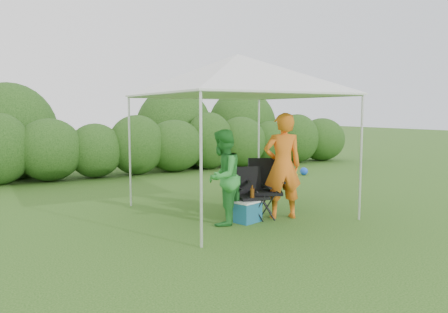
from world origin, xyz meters
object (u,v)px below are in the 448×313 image
woman (223,177)px  cooler (248,211)px  canopy (238,75)px  chair_left (250,190)px  man (283,166)px  chair_right (265,184)px

woman → cooler: bearing=129.7°
canopy → chair_left: 2.02m
man → cooler: 0.99m
man → woman: (-1.10, 0.15, -0.13)m
canopy → chair_left: canopy is taller
canopy → chair_right: 1.97m
cooler → chair_left: bearing=30.5°
chair_left → canopy: bearing=98.1°
chair_right → man: bearing=-24.2°
chair_left → woman: bearing=-158.9°
canopy → chair_right: size_ratio=3.08×
chair_right → cooler: chair_right is taller
chair_right → woman: (-0.91, -0.10, 0.20)m
canopy → woman: 1.89m
canopy → chair_left: (-0.04, -0.49, -1.96)m
chair_left → chair_right: bearing=15.7°
chair_left → woman: woman is taller
chair_right → cooler: (-0.49, -0.21, -0.39)m
man → cooler: size_ratio=3.62×
chair_right → man: size_ratio=0.56×
man → chair_left: bearing=-4.5°
chair_right → canopy: bearing=150.6°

